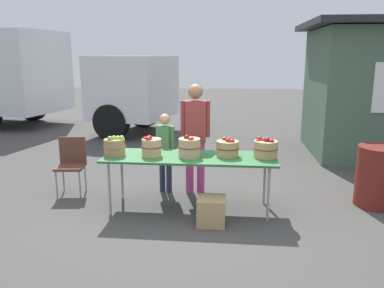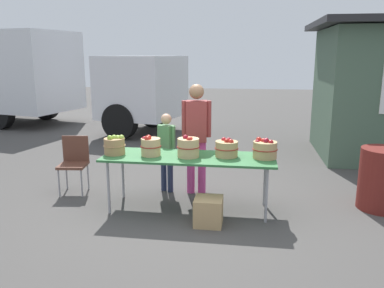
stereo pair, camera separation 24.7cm
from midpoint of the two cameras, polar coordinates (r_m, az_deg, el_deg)
name	(u,v)px [view 1 (the left image)]	position (r m, az deg, el deg)	size (l,w,h in m)	color
ground_plane	(190,209)	(5.49, -1.63, -9.39)	(40.00, 40.00, 0.00)	#474442
market_table	(190,159)	(5.26, -1.68, -2.21)	(2.30, 0.76, 0.75)	#2D6B38
apple_basket_green_0	(115,146)	(5.42, -12.46, -0.33)	(0.30, 0.30, 0.27)	#A87F51
apple_basket_red_0	(151,147)	(5.28, -7.29, -0.38)	(0.28, 0.28, 0.29)	tan
apple_basket_red_1	(189,147)	(5.19, -1.76, -0.45)	(0.31, 0.31, 0.30)	tan
apple_basket_red_2	(228,148)	(5.24, 3.83, -0.59)	(0.32, 0.32, 0.25)	tan
apple_basket_red_3	(265,148)	(5.24, 9.30, -0.63)	(0.33, 0.33, 0.27)	tan
vendor_adult	(195,130)	(5.85, -0.73, 2.01)	(0.44, 0.25, 1.66)	#CC3F8C
child_customer	(165,147)	(5.97, -5.10, -0.38)	(0.30, 0.24, 1.22)	#262D4C
box_truck	(21,76)	(12.65, -24.08, 9.05)	(7.98, 3.74, 2.75)	silver
folding_chair	(71,161)	(6.24, -18.21, -2.39)	(0.45, 0.45, 0.86)	brown
trash_barrel	(379,176)	(6.01, 24.51, -4.31)	(0.63, 0.63, 0.85)	maroon
produce_crate	(211,211)	(4.96, 1.38, -9.70)	(0.35, 0.35, 0.35)	tan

